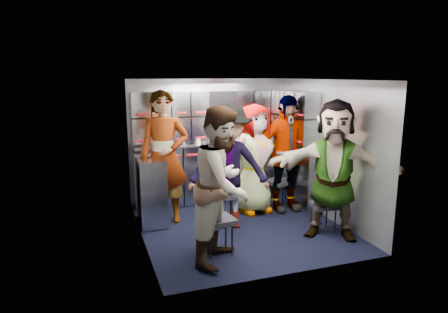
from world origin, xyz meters
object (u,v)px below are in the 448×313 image
object	(u,v)px
jump_seat_mid_left	(225,196)
jump_seat_near_left	(218,222)
jump_seat_mid_right	(279,183)
attendant_arc_a	(223,185)
attendant_arc_b	(229,167)
jump_seat_near_right	(324,207)
attendant_arc_e	(334,169)
attendant_arc_d	(285,154)
attendant_standing	(164,157)
attendant_arc_c	(255,159)
jump_seat_center	(250,186)

from	to	relation	value
jump_seat_mid_left	jump_seat_near_left	bearing A→B (deg)	-113.36
jump_seat_mid_left	jump_seat_mid_right	size ratio (longest dim) A/B	0.97
jump_seat_mid_right	attendant_arc_a	world-z (taller)	attendant_arc_a
jump_seat_near_left	attendant_arc_b	size ratio (longest dim) A/B	0.25
jump_seat_near_right	jump_seat_mid_left	bearing A→B (deg)	147.27
attendant_arc_e	attendant_arc_d	bearing A→B (deg)	130.62
jump_seat_near_left	attendant_arc_b	distance (m)	1.01
jump_seat_mid_left	attendant_standing	xyz separation A→B (m)	(-0.82, 0.34, 0.58)
jump_seat_mid_right	attendant_arc_c	distance (m)	0.69
jump_seat_mid_right	attendant_standing	distance (m)	2.01
jump_seat_center	attendant_arc_a	distance (m)	2.00
attendant_standing	attendant_arc_b	bearing A→B (deg)	-20.39
attendant_arc_a	jump_seat_center	bearing A→B (deg)	6.20
attendant_arc_b	attendant_arc_c	distance (m)	0.77
jump_seat_near_left	attendant_arc_a	distance (m)	0.55
attendant_arc_b	attendant_arc_e	bearing A→B (deg)	-17.03
jump_seat_mid_left	attendant_arc_b	xyz separation A→B (m)	(-0.00, -0.18, 0.49)
attendant_standing	attendant_arc_e	distance (m)	2.41
jump_seat_mid_left	attendant_arc_a	world-z (taller)	attendant_arc_a
jump_seat_near_left	jump_seat_mid_right	bearing A→B (deg)	42.29
jump_seat_near_left	attendant_standing	size ratio (longest dim) A/B	0.23
jump_seat_mid_left	attendant_arc_b	world-z (taller)	attendant_arc_b
jump_seat_near_left	attendant_arc_d	bearing A→B (deg)	38.33
jump_seat_near_right	attendant_arc_b	world-z (taller)	attendant_arc_b
attendant_arc_b	attendant_arc_c	bearing A→B (deg)	54.03
attendant_standing	attendant_arc_d	distance (m)	1.92
attendant_arc_c	attendant_arc_d	xyz separation A→B (m)	(0.49, -0.07, 0.07)
jump_seat_near_left	attendant_standing	xyz separation A→B (m)	(-0.41, 1.31, 0.58)
attendant_arc_a	attendant_arc_d	bearing A→B (deg)	-9.31
attendant_standing	attendant_arc_e	world-z (taller)	attendant_standing
attendant_arc_c	attendant_arc_a	bearing A→B (deg)	-134.64
attendant_arc_d	attendant_arc_e	bearing A→B (deg)	-86.06
jump_seat_near_left	jump_seat_mid_right	size ratio (longest dim) A/B	0.92
jump_seat_near_right	attendant_standing	xyz separation A→B (m)	(-2.03, 1.12, 0.63)
attendant_arc_c	attendant_arc_e	distance (m)	1.39
jump_seat_mid_right	attendant_arc_c	size ratio (longest dim) A/B	0.28
jump_seat_near_left	attendant_standing	distance (m)	1.49
attendant_arc_b	attendant_arc_d	size ratio (longest dim) A/B	0.95
jump_seat_mid_right	attendant_arc_c	world-z (taller)	attendant_arc_c
jump_seat_center	attendant_arc_c	bearing A→B (deg)	-90.00
attendant_arc_a	attendant_arc_e	size ratio (longest dim) A/B	0.98
attendant_arc_d	jump_seat_near_left	bearing A→B (deg)	-142.97
attendant_arc_e	jump_seat_near_right	bearing A→B (deg)	125.38
jump_seat_mid_left	attendant_arc_b	size ratio (longest dim) A/B	0.27
attendant_arc_d	attendant_arc_e	xyz separation A→B (m)	(0.11, -1.19, 0.00)
jump_seat_near_left	attendant_arc_b	bearing A→B (deg)	62.04
jump_seat_center	attendant_arc_a	size ratio (longest dim) A/B	0.24
attendant_arc_a	attendant_arc_b	size ratio (longest dim) A/B	1.03
jump_seat_near_right	attendant_arc_a	size ratio (longest dim) A/B	0.22
attendant_arc_a	attendant_arc_c	size ratio (longest dim) A/B	1.06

